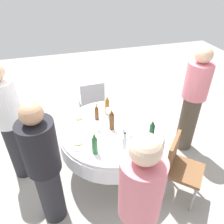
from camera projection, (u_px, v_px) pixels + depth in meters
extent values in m
plane|color=gray|center=(112.00, 167.00, 3.27)|extent=(10.00, 10.00, 0.00)
cylinder|color=white|center=(112.00, 129.00, 2.86)|extent=(1.33, 1.33, 0.04)
cylinder|color=white|center=(112.00, 137.00, 2.93)|extent=(1.36, 1.36, 0.22)
cylinder|color=slate|center=(112.00, 155.00, 3.13)|extent=(0.14, 0.14, 0.48)
cylinder|color=slate|center=(112.00, 166.00, 3.26)|extent=(0.56, 0.56, 0.03)
cylinder|color=#2D6B38|center=(95.00, 146.00, 2.43)|extent=(0.07, 0.07, 0.20)
cone|color=#2D6B38|center=(94.00, 136.00, 2.35)|extent=(0.06, 0.06, 0.08)
cylinder|color=gold|center=(94.00, 133.00, 2.32)|extent=(0.03, 0.03, 0.01)
cylinder|color=silver|center=(124.00, 145.00, 2.42)|extent=(0.06, 0.06, 0.22)
cone|color=silver|center=(125.00, 136.00, 2.35)|extent=(0.05, 0.05, 0.05)
cylinder|color=black|center=(125.00, 133.00, 2.33)|extent=(0.02, 0.02, 0.01)
cylinder|color=#194728|center=(151.00, 133.00, 2.58)|extent=(0.06, 0.06, 0.23)
cone|color=#194728|center=(153.00, 123.00, 2.50)|extent=(0.06, 0.06, 0.06)
cylinder|color=silver|center=(153.00, 121.00, 2.48)|extent=(0.02, 0.02, 0.01)
cylinder|color=#8C5619|center=(107.00, 108.00, 3.06)|extent=(0.07, 0.07, 0.20)
cone|color=#8C5619|center=(107.00, 99.00, 2.98)|extent=(0.06, 0.06, 0.07)
cylinder|color=silver|center=(107.00, 96.00, 2.96)|extent=(0.02, 0.02, 0.01)
cylinder|color=#593314|center=(97.00, 114.00, 2.95)|extent=(0.06, 0.06, 0.17)
cone|color=#593314|center=(96.00, 107.00, 2.89)|extent=(0.05, 0.05, 0.06)
cylinder|color=red|center=(96.00, 105.00, 2.87)|extent=(0.02, 0.02, 0.01)
cylinder|color=#593314|center=(112.00, 122.00, 2.77)|extent=(0.07, 0.07, 0.22)
cone|color=#593314|center=(112.00, 113.00, 2.69)|extent=(0.06, 0.06, 0.06)
cylinder|color=gold|center=(112.00, 110.00, 2.67)|extent=(0.03, 0.03, 0.01)
cylinder|color=white|center=(99.00, 131.00, 2.80)|extent=(0.06, 0.06, 0.00)
cylinder|color=white|center=(99.00, 129.00, 2.78)|extent=(0.01, 0.01, 0.06)
cylinder|color=white|center=(99.00, 125.00, 2.74)|extent=(0.06, 0.06, 0.06)
cylinder|color=white|center=(130.00, 142.00, 2.62)|extent=(0.06, 0.06, 0.00)
cylinder|color=white|center=(130.00, 140.00, 2.60)|extent=(0.01, 0.01, 0.07)
cylinder|color=white|center=(130.00, 135.00, 2.56)|extent=(0.06, 0.06, 0.08)
cylinder|color=white|center=(123.00, 130.00, 2.81)|extent=(0.06, 0.06, 0.00)
cylinder|color=white|center=(123.00, 127.00, 2.79)|extent=(0.01, 0.01, 0.07)
cylinder|color=white|center=(123.00, 123.00, 2.75)|extent=(0.07, 0.07, 0.06)
cylinder|color=maroon|center=(123.00, 124.00, 2.76)|extent=(0.06, 0.06, 0.02)
cylinder|color=white|center=(109.00, 117.00, 3.03)|extent=(0.06, 0.06, 0.00)
cylinder|color=white|center=(109.00, 115.00, 3.01)|extent=(0.01, 0.01, 0.07)
cylinder|color=white|center=(109.00, 111.00, 2.97)|extent=(0.07, 0.07, 0.08)
cylinder|color=maroon|center=(109.00, 112.00, 2.99)|extent=(0.06, 0.06, 0.03)
cylinder|color=white|center=(144.00, 117.00, 3.02)|extent=(0.25, 0.25, 0.02)
cylinder|color=white|center=(124.00, 108.00, 3.21)|extent=(0.25, 0.25, 0.02)
cylinder|color=white|center=(79.00, 144.00, 2.59)|extent=(0.24, 0.24, 0.02)
ellipsoid|color=tan|center=(78.00, 143.00, 2.58)|extent=(0.11, 0.10, 0.02)
cylinder|color=white|center=(79.00, 119.00, 2.99)|extent=(0.23, 0.23, 0.02)
ellipsoid|color=#8C9E59|center=(79.00, 118.00, 2.98)|extent=(0.10, 0.09, 0.02)
cube|color=silver|center=(116.00, 142.00, 2.63)|extent=(0.06, 0.18, 0.00)
cylinder|color=#26262B|center=(18.00, 149.00, 2.96)|extent=(0.26, 0.26, 0.87)
cylinder|color=white|center=(4.00, 104.00, 2.55)|extent=(0.34, 0.34, 0.56)
cylinder|color=#4C3F33|center=(188.00, 123.00, 3.40)|extent=(0.26, 0.26, 0.92)
cylinder|color=#D8727F|center=(198.00, 81.00, 2.99)|extent=(0.34, 0.34, 0.51)
sphere|color=#D8AD8C|center=(204.00, 55.00, 2.79)|extent=(0.22, 0.22, 0.22)
cylinder|color=#26262B|center=(51.00, 193.00, 2.44)|extent=(0.26, 0.26, 0.81)
cylinder|color=black|center=(40.00, 147.00, 2.06)|extent=(0.34, 0.34, 0.56)
sphere|color=tan|center=(31.00, 113.00, 1.84)|extent=(0.21, 0.21, 0.21)
cylinder|color=#D8727F|center=(141.00, 188.00, 1.66)|extent=(0.34, 0.34, 0.58)
sphere|color=beige|center=(146.00, 149.00, 1.43)|extent=(0.22, 0.22, 0.22)
cube|color=#99999E|center=(91.00, 101.00, 3.95)|extent=(0.42, 0.42, 0.04)
cube|color=#99999E|center=(93.00, 95.00, 3.69)|extent=(0.40, 0.06, 0.42)
cylinder|color=gray|center=(98.00, 105.00, 4.26)|extent=(0.03, 0.03, 0.43)
cylinder|color=gray|center=(81.00, 108.00, 4.17)|extent=(0.03, 0.03, 0.43)
cylinder|color=gray|center=(103.00, 115.00, 3.99)|extent=(0.03, 0.03, 0.43)
cylinder|color=gray|center=(85.00, 119.00, 3.90)|extent=(0.03, 0.03, 0.43)
cube|color=brown|center=(185.00, 171.00, 2.64)|extent=(0.57, 0.57, 0.04)
cube|color=brown|center=(173.00, 153.00, 2.59)|extent=(0.30, 0.32, 0.42)
cylinder|color=gray|center=(193.00, 200.00, 2.58)|extent=(0.03, 0.03, 0.43)
cylinder|color=gray|center=(198.00, 179.00, 2.83)|extent=(0.03, 0.03, 0.43)
cylinder|color=gray|center=(164.00, 188.00, 2.71)|extent=(0.03, 0.03, 0.43)
cylinder|color=gray|center=(172.00, 169.00, 2.96)|extent=(0.03, 0.03, 0.43)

